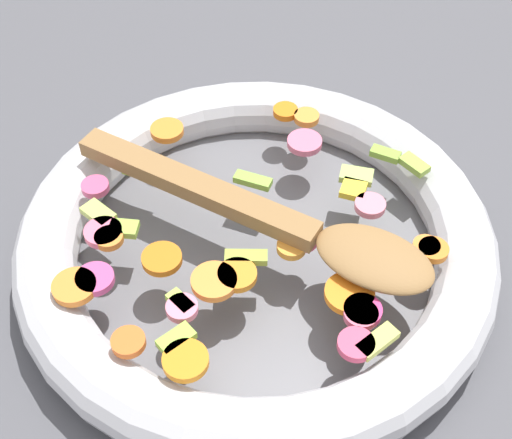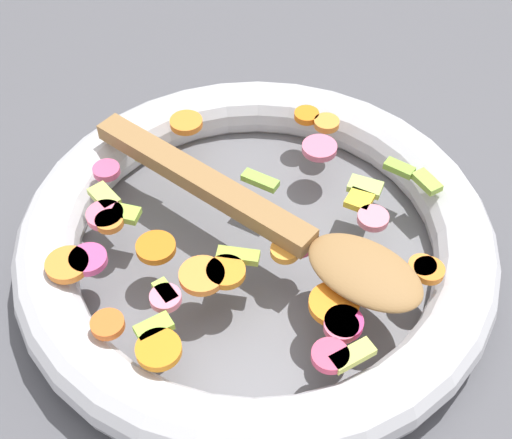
# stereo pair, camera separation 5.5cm
# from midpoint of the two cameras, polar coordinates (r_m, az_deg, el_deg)

# --- Properties ---
(ground_plane) EXTENTS (4.00, 4.00, 0.00)m
(ground_plane) POSITION_cam_midpoint_polar(r_m,az_deg,el_deg) (0.59, 2.68, -3.38)
(ground_plane) COLOR #4C4C51
(skillet) EXTENTS (0.38, 0.38, 0.05)m
(skillet) POSITION_cam_midpoint_polar(r_m,az_deg,el_deg) (0.58, 2.75, -2.01)
(skillet) COLOR slate
(skillet) RESTS_ON ground_plane
(chopped_vegetables) EXTENTS (0.30, 0.29, 0.01)m
(chopped_vegetables) POSITION_cam_midpoint_polar(r_m,az_deg,el_deg) (0.54, 1.46, -1.95)
(chopped_vegetables) COLOR orange
(chopped_vegetables) RESTS_ON skillet
(wooden_spoon) EXTENTS (0.06, 0.31, 0.01)m
(wooden_spoon) POSITION_cam_midpoint_polar(r_m,az_deg,el_deg) (0.54, 5.07, -0.48)
(wooden_spoon) COLOR olive
(wooden_spoon) RESTS_ON chopped_vegetables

